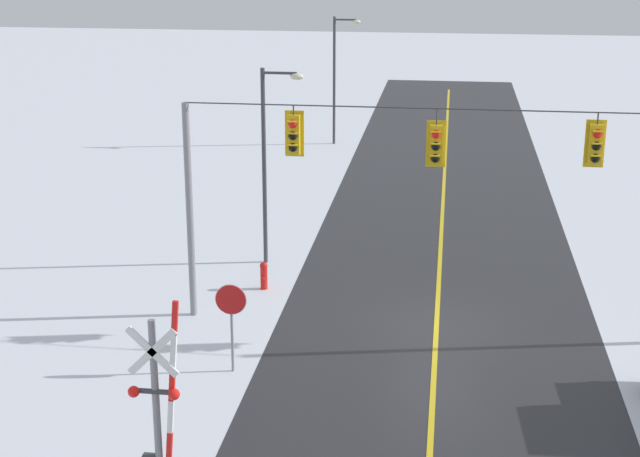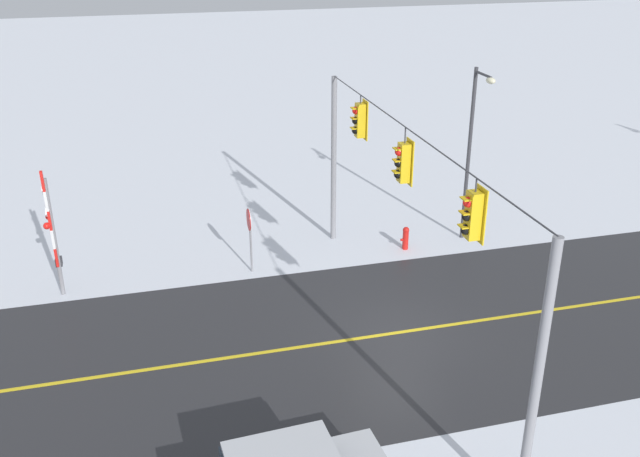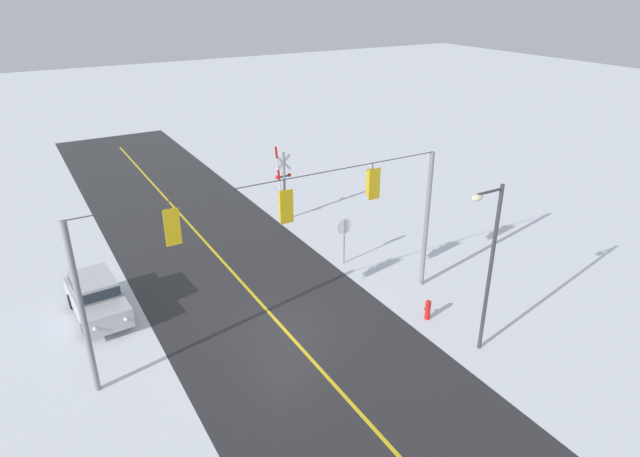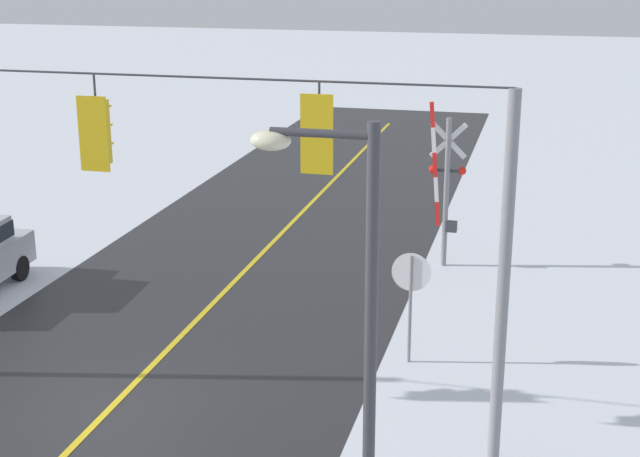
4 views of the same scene
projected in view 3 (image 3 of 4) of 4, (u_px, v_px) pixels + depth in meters
name	position (u px, v px, depth m)	size (l,w,h in m)	color
ground_plane	(284.00, 329.00, 21.72)	(160.00, 160.00, 0.00)	silver
road_asphalt	(371.00, 425.00, 17.00)	(9.00, 80.00, 0.01)	#28282B
lane_centre_line	(371.00, 425.00, 17.00)	(0.14, 72.00, 0.01)	gold
signal_span	(281.00, 231.00, 20.00)	(14.20, 0.47, 6.22)	gray
stop_sign	(344.00, 231.00, 26.10)	(0.80, 0.09, 2.35)	gray
railroad_crossing	(284.00, 183.00, 30.75)	(1.01, 0.31, 4.39)	gray
parked_car_silver	(96.00, 295.00, 22.21)	(2.01, 4.28, 1.74)	#B7BABF
streetlamp_near	(488.00, 256.00, 18.90)	(1.39, 0.28, 6.50)	#38383D
fire_hydrant	(428.00, 309.00, 22.18)	(0.24, 0.31, 0.88)	red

